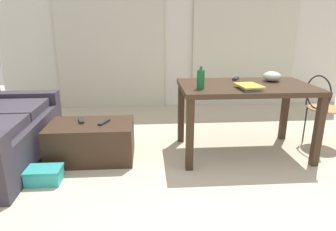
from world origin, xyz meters
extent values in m
plane|color=beige|center=(0.00, 1.31, 0.00)|extent=(8.19, 8.19, 0.00)
cube|color=silver|center=(0.00, 3.41, 1.34)|extent=(5.83, 0.10, 2.69)
cube|color=beige|center=(-1.12, 3.33, 1.13)|extent=(1.75, 0.03, 2.27)
cube|color=beige|center=(1.12, 3.33, 1.13)|extent=(1.75, 0.03, 2.27)
cube|color=#38333D|center=(-2.12, 2.03, 0.49)|extent=(0.92, 0.22, 0.15)
cube|color=#3E3944|center=(-2.07, 1.60, 0.47)|extent=(0.69, 0.64, 0.10)
cube|color=#382619|center=(-1.13, 1.27, 0.20)|extent=(0.87, 0.55, 0.39)
cube|color=#382619|center=(0.50, 1.32, 0.75)|extent=(1.38, 0.84, 0.05)
cube|color=#382619|center=(-0.14, 0.95, 0.36)|extent=(0.07, 0.07, 0.72)
cube|color=#382619|center=(1.14, 0.95, 0.36)|extent=(0.07, 0.07, 0.72)
cube|color=#382619|center=(-0.14, 1.69, 0.36)|extent=(0.07, 0.07, 0.72)
cube|color=#382619|center=(1.14, 1.69, 0.36)|extent=(0.07, 0.07, 0.72)
cylinder|color=#B7844C|center=(1.52, 1.46, 0.45)|extent=(0.39, 0.39, 0.02)
cylinder|color=black|center=(1.63, 1.62, 0.22)|extent=(0.02, 0.02, 0.44)
cylinder|color=black|center=(1.41, 1.30, 0.22)|extent=(0.02, 0.02, 0.44)
cylinder|color=black|center=(1.36, 1.57, 0.22)|extent=(0.02, 0.02, 0.44)
torus|color=black|center=(1.38, 1.44, 0.64)|extent=(0.08, 0.39, 0.39)
cylinder|color=black|center=(1.41, 1.27, 0.55)|extent=(0.02, 0.02, 0.19)
cylinder|color=black|center=(1.35, 1.60, 0.55)|extent=(0.02, 0.02, 0.19)
cylinder|color=#195B2D|center=(-0.01, 1.14, 0.86)|extent=(0.07, 0.07, 0.19)
cylinder|color=#195B2D|center=(-0.01, 1.14, 0.97)|extent=(0.03, 0.03, 0.04)
ellipsoid|color=beige|center=(0.85, 1.48, 0.83)|extent=(0.19, 0.19, 0.11)
cube|color=silver|center=(0.47, 1.09, 0.78)|extent=(0.18, 0.22, 0.01)
cube|color=#33519E|center=(0.46, 1.09, 0.79)|extent=(0.18, 0.25, 0.01)
cube|color=gold|center=(0.46, 1.10, 0.81)|extent=(0.24, 0.30, 0.02)
cube|color=#232326|center=(0.47, 1.60, 0.78)|extent=(0.11, 0.15, 0.03)
cube|color=#232326|center=(-1.24, 1.34, 0.41)|extent=(0.09, 0.17, 0.03)
cube|color=#232326|center=(-0.99, 1.27, 0.40)|extent=(0.11, 0.18, 0.02)
cube|color=#33B2AD|center=(-1.48, 0.79, 0.06)|extent=(0.30, 0.21, 0.12)
cube|color=teal|center=(-1.48, 0.79, 0.13)|extent=(0.31, 0.22, 0.02)
camera|label=1|loc=(-0.54, -1.67, 1.38)|focal=31.58mm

